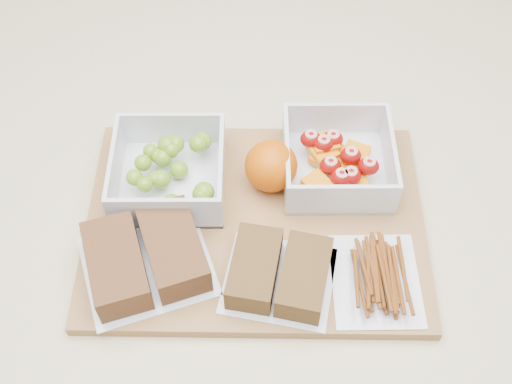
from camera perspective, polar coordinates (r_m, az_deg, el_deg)
counter at (r=1.22m, az=-0.44°, el=-13.66°), size 1.20×0.90×0.90m
cutting_board at (r=0.81m, az=-0.06°, el=-2.77°), size 0.43×0.31×0.02m
grape_container at (r=0.82m, az=-7.54°, el=1.85°), size 0.14×0.14×0.06m
fruit_container at (r=0.83m, az=7.22°, el=2.71°), size 0.14×0.14×0.06m
orange at (r=0.81m, az=1.34°, el=2.32°), size 0.07×0.07×0.07m
sandwich_bag_left at (r=0.76m, az=-9.80°, el=-5.78°), size 0.18×0.17×0.04m
sandwich_bag_center at (r=0.74m, az=2.07°, el=-7.22°), size 0.14×0.13×0.04m
pretzel_bag at (r=0.76m, az=10.71°, el=-7.30°), size 0.10×0.12×0.03m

